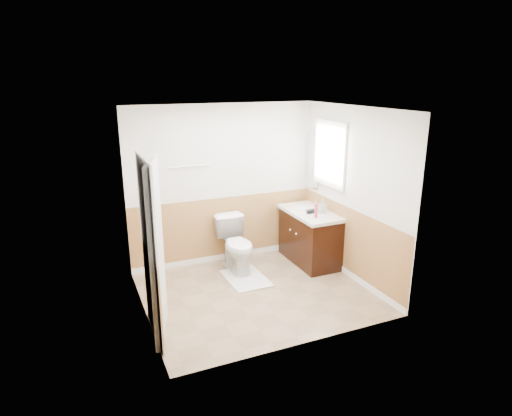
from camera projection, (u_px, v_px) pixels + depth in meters
name	position (u px, v px, depth m)	size (l,w,h in m)	color
floor	(257.00, 293.00, 6.02)	(3.00, 3.00, 0.00)	#8C7051
ceiling	(257.00, 108.00, 5.30)	(3.00, 3.00, 0.00)	white
wall_back	(224.00, 185.00, 6.81)	(3.00, 3.00, 0.00)	silver
wall_front	(306.00, 239.00, 4.52)	(3.00, 3.00, 0.00)	silver
wall_left	(139.00, 221.00, 5.09)	(3.00, 3.00, 0.00)	silver
wall_right	(352.00, 195.00, 6.24)	(3.00, 3.00, 0.00)	silver
wainscot_back	(225.00, 230.00, 7.01)	(3.00, 3.00, 0.00)	#AE7945
wainscot_front	(304.00, 303.00, 4.75)	(3.00, 3.00, 0.00)	#AE7945
wainscot_left	(145.00, 279.00, 5.31)	(2.60, 2.60, 0.00)	#AE7945
wainscot_right	(349.00, 244.00, 6.45)	(2.60, 2.60, 0.00)	#AE7945
toilet	(237.00, 245.00, 6.65)	(0.46, 0.81, 0.82)	white
bath_mat	(246.00, 278.00, 6.44)	(0.55, 0.80, 0.02)	silver
vanity_cabinet	(310.00, 238.00, 6.95)	(0.55, 1.10, 0.80)	black
vanity_knob_left	(296.00, 234.00, 6.70)	(0.03, 0.03, 0.03)	silver
vanity_knob_right	(290.00, 230.00, 6.88)	(0.03, 0.03, 0.03)	#BAB9C0
countertop	(310.00, 213.00, 6.82)	(0.60, 1.15, 0.05)	beige
sink_basin	(306.00, 208.00, 6.95)	(0.36, 0.36, 0.02)	silver
faucet	(316.00, 203.00, 7.00)	(0.02, 0.02, 0.14)	silver
lotion_bottle	(316.00, 211.00, 6.47)	(0.05, 0.05, 0.22)	#C63348
soap_dispenser	(322.00, 206.00, 6.71)	(0.10, 0.10, 0.21)	#9BA3AE
hair_dryer_body	(311.00, 211.00, 6.71)	(0.07, 0.07, 0.14)	black
hair_dryer_handle	(308.00, 213.00, 6.74)	(0.03, 0.03, 0.07)	black
mirror_panel	(313.00, 161.00, 7.11)	(0.02, 0.35, 0.90)	silver
window_frame	(330.00, 154.00, 6.60)	(0.04, 0.80, 1.00)	white
window_glass	(331.00, 154.00, 6.60)	(0.01, 0.70, 0.90)	white
door	(157.00, 252.00, 4.80)	(0.05, 0.80, 2.04)	white
door_frame	(150.00, 252.00, 4.77)	(0.02, 0.92, 2.10)	white
door_knob	(157.00, 246.00, 5.14)	(0.06, 0.06, 0.06)	silver
towel_bar	(189.00, 166.00, 6.45)	(0.02, 0.02, 0.62)	silver
tp_holder_bar	(220.00, 220.00, 6.86)	(0.02, 0.02, 0.14)	silver
tp_roll	(220.00, 220.00, 6.86)	(0.11, 0.11, 0.10)	white
tp_sheet	(220.00, 227.00, 6.90)	(0.10, 0.01, 0.16)	white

